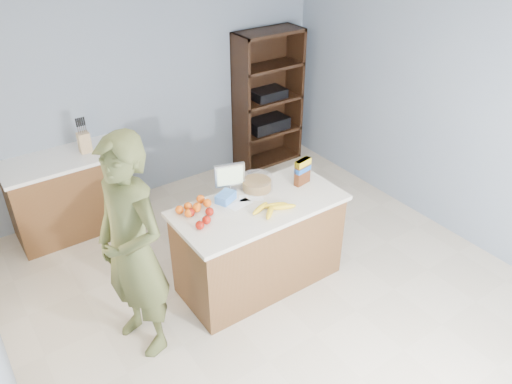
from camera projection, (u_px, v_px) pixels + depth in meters
floor at (277, 298)px, 4.72m from camera, size 4.50×5.00×0.02m
walls at (282, 140)px, 3.85m from camera, size 4.52×5.02×2.51m
counter_peninsula at (259, 247)px, 4.71m from camera, size 1.56×0.76×0.90m
back_cabinet at (69, 194)px, 5.44m from camera, size 1.24×0.62×0.90m
shelving_unit at (266, 101)px, 6.66m from camera, size 0.90×0.40×1.80m
person at (132, 250)px, 3.80m from camera, size 0.63×0.80×1.92m
knife_block at (84, 142)px, 5.26m from camera, size 0.12×0.10×0.31m
envelopes at (246, 201)px, 4.49m from camera, size 0.38×0.20×0.00m
bananas at (272, 208)px, 4.35m from camera, size 0.41×0.26×0.05m
apples at (202, 217)px, 4.21m from camera, size 0.24×0.28×0.08m
oranges at (194, 207)px, 4.35m from camera, size 0.33×0.21×0.07m
blue_carton at (226, 197)px, 4.48m from camera, size 0.21×0.18×0.08m
salad_bowl at (257, 184)px, 4.65m from camera, size 0.30×0.30×0.13m
tv at (230, 176)px, 4.56m from camera, size 0.28×0.12×0.28m
cereal_box at (303, 170)px, 4.68m from camera, size 0.18×0.09×0.26m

